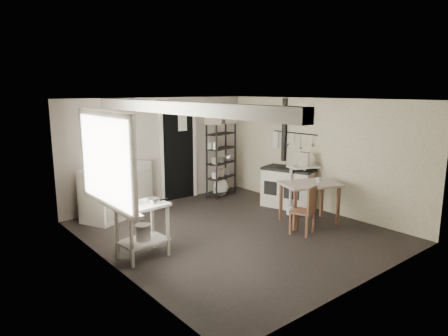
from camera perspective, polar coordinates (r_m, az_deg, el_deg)
floor at (r=7.13m, az=1.54°, el=-9.07°), size 5.00×5.00×0.00m
ceiling at (r=6.69m, az=1.65°, el=9.74°), size 5.00×5.00×0.00m
wall_back at (r=8.83m, az=-9.07°, el=2.45°), size 4.50×0.02×2.30m
wall_front at (r=5.24m, az=19.81°, el=-4.03°), size 4.50×0.02×2.30m
wall_left at (r=5.64m, az=-15.99°, el=-2.74°), size 0.02×5.00×2.30m
wall_right at (r=8.44m, az=13.24°, el=1.89°), size 0.02×5.00×2.30m
window at (r=5.77m, az=-16.70°, el=1.07°), size 0.12×1.76×1.28m
doorway at (r=9.06m, az=-6.49°, el=1.77°), size 0.96×0.10×2.08m
ceiling_beam at (r=5.98m, az=-7.18°, el=8.54°), size 0.18×5.00×0.18m
wallpaper_panel at (r=8.43m, az=13.20°, el=1.88°), size 0.01×5.00×2.30m
utensil_rail at (r=8.72m, az=9.99°, el=4.95°), size 0.06×1.20×0.44m
prep_table at (r=6.09m, az=-11.53°, el=-8.89°), size 0.75×0.57×0.82m
stockpot at (r=5.96m, az=-13.33°, el=-3.97°), size 0.26×0.26×0.28m
saucepan at (r=5.96m, az=-10.01°, el=-4.72°), size 0.23×0.23×0.10m
bucket at (r=6.09m, az=-11.49°, el=-9.04°), size 0.29×0.29×0.25m
base_cabinets at (r=8.16m, az=-15.02°, el=-3.46°), size 1.67×1.24×1.01m
mixing_bowl at (r=8.09m, az=-14.33°, el=0.06°), size 0.34×0.34×0.08m
counter_cup at (r=7.80m, az=-17.17°, el=-0.38°), size 0.15×0.15×0.10m
shelf_rack at (r=9.28m, az=-0.39°, el=1.74°), size 0.86×0.52×1.70m
shelf_jar at (r=9.05m, az=-2.23°, el=4.21°), size 0.10×0.11×0.20m
storage_box_a at (r=9.01m, az=-1.66°, el=8.25°), size 0.43×0.41×0.24m
storage_box_b at (r=9.23m, az=0.59°, el=8.19°), size 0.31×0.30×0.17m
stove at (r=8.59m, az=9.23°, el=-2.64°), size 0.89×1.20×0.84m
stovepipe at (r=8.90m, az=8.61°, el=5.38°), size 0.12×0.12×1.41m
side_ledge at (r=8.35m, az=11.17°, el=-3.17°), size 0.69×0.51×0.96m
oats_box at (r=8.15m, az=11.33°, el=0.65°), size 0.18×0.22×0.28m
work_table at (r=7.61m, az=12.05°, el=-4.99°), size 1.21×1.04×0.77m
table_cup at (r=7.58m, az=13.30°, el=-1.81°), size 0.10×0.10×0.09m
chair at (r=7.02m, az=11.15°, el=-5.44°), size 0.44×0.45×0.85m
flour_sack at (r=9.37m, az=-0.45°, el=-2.59°), size 0.45×0.42×0.43m
floor_crock at (r=8.15m, az=9.37°, el=-6.05°), size 0.16×0.16×0.16m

